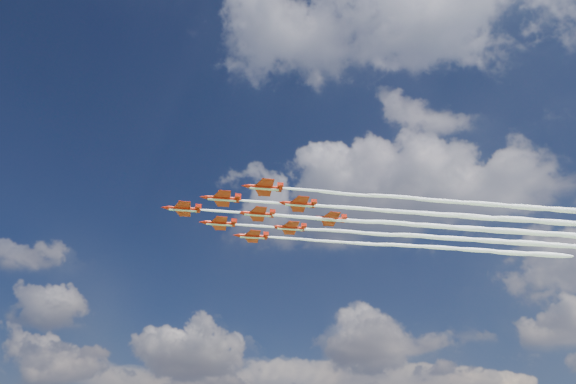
{
  "coord_description": "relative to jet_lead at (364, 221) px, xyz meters",
  "views": [
    {
      "loc": [
        49.37,
        -130.32,
        17.43
      ],
      "look_at": [
        2.26,
        -5.03,
        90.4
      ],
      "focal_mm": 35.0,
      "sensor_mm": 36.0,
      "label": 1
    }
  ],
  "objects": [
    {
      "name": "jet_lead",
      "position": [
        0.0,
        0.0,
        0.0
      ],
      "size": [
        95.59,
        55.87,
        2.68
      ],
      "rotation": [
        0.0,
        0.0,
        0.51
      ],
      "color": "red"
    },
    {
      "name": "jet_row3_starb",
      "position": [
        10.31,
        23.43,
        0.0
      ],
      "size": [
        95.59,
        55.87,
        2.68
      ],
      "rotation": [
        0.0,
        0.0,
        0.51
      ],
      "color": "red"
    },
    {
      "name": "jet_row3_centre",
      "position": [
        17.84,
        10.06,
        0.0
      ],
      "size": [
        95.59,
        55.87,
        2.68
      ],
      "rotation": [
        0.0,
        0.0,
        0.51
      ],
      "color": "red"
    },
    {
      "name": "jet_tail",
      "position": [
        35.69,
        20.12,
        0.0
      ],
      "size": [
        95.59,
        55.87,
        2.68
      ],
      "rotation": [
        0.0,
        0.0,
        0.51
      ],
      "color": "red"
    },
    {
      "name": "jet_row4_port",
      "position": [
        30.53,
        8.41,
        0.0
      ],
      "size": [
        95.59,
        55.87,
        2.68
      ],
      "rotation": [
        0.0,
        0.0,
        0.51
      ],
      "color": "red"
    },
    {
      "name": "jet_row2_starb",
      "position": [
        5.15,
        11.71,
        0.0
      ],
      "size": [
        95.59,
        55.87,
        2.68
      ],
      "rotation": [
        0.0,
        0.0,
        0.51
      ],
      "color": "red"
    },
    {
      "name": "jet_row3_port",
      "position": [
        25.38,
        -3.3,
        0.0
      ],
      "size": [
        95.59,
        55.87,
        2.68
      ],
      "rotation": [
        0.0,
        0.0,
        0.51
      ],
      "color": "red"
    },
    {
      "name": "jet_row4_starb",
      "position": [
        23.0,
        21.77,
        0.0
      ],
      "size": [
        95.59,
        55.87,
        2.68
      ],
      "rotation": [
        0.0,
        0.0,
        0.51
      ],
      "color": "red"
    },
    {
      "name": "jet_row2_port",
      "position": [
        12.69,
        -1.65,
        0.0
      ],
      "size": [
        95.59,
        55.87,
        2.68
      ],
      "rotation": [
        0.0,
        0.0,
        0.51
      ],
      "color": "red"
    }
  ]
}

